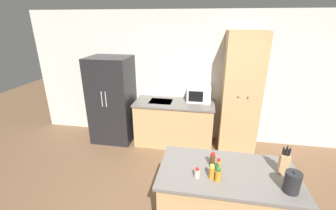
{
  "coord_description": "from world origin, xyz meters",
  "views": [
    {
      "loc": [
        0.1,
        -2.12,
        2.42
      ],
      "look_at": [
        -0.53,
        1.4,
        1.05
      ],
      "focal_mm": 24.0,
      "sensor_mm": 36.0,
      "label": 1
    }
  ],
  "objects_px": {
    "pantry_cabinet": "(241,94)",
    "spice_bottle_orange_cap": "(218,175)",
    "spice_bottle_short_red": "(217,171)",
    "spice_bottle_green_herb": "(197,173)",
    "fire_extinguisher": "(91,127)",
    "refrigerator": "(112,100)",
    "knife_block": "(284,163)",
    "spice_bottle_tall_dark": "(212,160)",
    "spice_bottle_pale_salt": "(212,172)",
    "spice_bottle_amber_oil": "(218,165)",
    "microwave": "(199,94)",
    "kettle": "(292,182)"
  },
  "relations": [
    {
      "from": "pantry_cabinet",
      "to": "spice_bottle_orange_cap",
      "type": "xyz_separation_m",
      "value": [
        -0.46,
        -2.24,
        -0.15
      ]
    },
    {
      "from": "spice_bottle_short_red",
      "to": "pantry_cabinet",
      "type": "bearing_deg",
      "value": 77.78
    },
    {
      "from": "spice_bottle_green_herb",
      "to": "fire_extinguisher",
      "type": "height_order",
      "value": "spice_bottle_green_herb"
    },
    {
      "from": "refrigerator",
      "to": "knife_block",
      "type": "height_order",
      "value": "refrigerator"
    },
    {
      "from": "spice_bottle_tall_dark",
      "to": "spice_bottle_short_red",
      "type": "relative_size",
      "value": 1.01
    },
    {
      "from": "pantry_cabinet",
      "to": "spice_bottle_green_herb",
      "type": "height_order",
      "value": "pantry_cabinet"
    },
    {
      "from": "knife_block",
      "to": "pantry_cabinet",
      "type": "bearing_deg",
      "value": 95.96
    },
    {
      "from": "knife_block",
      "to": "refrigerator",
      "type": "bearing_deg",
      "value": 144.48
    },
    {
      "from": "fire_extinguisher",
      "to": "refrigerator",
      "type": "bearing_deg",
      "value": 3.0
    },
    {
      "from": "spice_bottle_pale_salt",
      "to": "spice_bottle_amber_oil",
      "type": "bearing_deg",
      "value": 64.62
    },
    {
      "from": "refrigerator",
      "to": "microwave",
      "type": "relative_size",
      "value": 3.84
    },
    {
      "from": "spice_bottle_orange_cap",
      "to": "kettle",
      "type": "xyz_separation_m",
      "value": [
        0.67,
        -0.03,
        0.04
      ]
    },
    {
      "from": "spice_bottle_tall_dark",
      "to": "kettle",
      "type": "height_order",
      "value": "kettle"
    },
    {
      "from": "spice_bottle_tall_dark",
      "to": "spice_bottle_green_herb",
      "type": "bearing_deg",
      "value": -125.0
    },
    {
      "from": "knife_block",
      "to": "spice_bottle_amber_oil",
      "type": "distance_m",
      "value": 0.67
    },
    {
      "from": "spice_bottle_amber_oil",
      "to": "spice_bottle_short_red",
      "type": "bearing_deg",
      "value": -98.75
    },
    {
      "from": "refrigerator",
      "to": "fire_extinguisher",
      "type": "distance_m",
      "value": 0.85
    },
    {
      "from": "pantry_cabinet",
      "to": "spice_bottle_orange_cap",
      "type": "relative_size",
      "value": 15.79
    },
    {
      "from": "microwave",
      "to": "spice_bottle_tall_dark",
      "type": "relative_size",
      "value": 2.72
    },
    {
      "from": "kettle",
      "to": "spice_bottle_orange_cap",
      "type": "bearing_deg",
      "value": 177.63
    },
    {
      "from": "kettle",
      "to": "spice_bottle_short_red",
      "type": "bearing_deg",
      "value": 172.7
    },
    {
      "from": "spice_bottle_short_red",
      "to": "spice_bottle_orange_cap",
      "type": "bearing_deg",
      "value": -79.83
    },
    {
      "from": "spice_bottle_green_herb",
      "to": "kettle",
      "type": "bearing_deg",
      "value": -2.99
    },
    {
      "from": "knife_block",
      "to": "spice_bottle_short_red",
      "type": "relative_size",
      "value": 1.95
    },
    {
      "from": "kettle",
      "to": "fire_extinguisher",
      "type": "height_order",
      "value": "kettle"
    },
    {
      "from": "microwave",
      "to": "spice_bottle_amber_oil",
      "type": "height_order",
      "value": "microwave"
    },
    {
      "from": "spice_bottle_short_red",
      "to": "spice_bottle_orange_cap",
      "type": "relative_size",
      "value": 1.16
    },
    {
      "from": "pantry_cabinet",
      "to": "spice_bottle_orange_cap",
      "type": "height_order",
      "value": "pantry_cabinet"
    },
    {
      "from": "spice_bottle_short_red",
      "to": "spice_bottle_green_herb",
      "type": "distance_m",
      "value": 0.2
    },
    {
      "from": "spice_bottle_pale_salt",
      "to": "kettle",
      "type": "distance_m",
      "value": 0.73
    },
    {
      "from": "spice_bottle_short_red",
      "to": "fire_extinguisher",
      "type": "bearing_deg",
      "value": 140.93
    },
    {
      "from": "spice_bottle_green_herb",
      "to": "refrigerator",
      "type": "bearing_deg",
      "value": 130.38
    },
    {
      "from": "knife_block",
      "to": "spice_bottle_green_herb",
      "type": "relative_size",
      "value": 2.98
    },
    {
      "from": "spice_bottle_amber_oil",
      "to": "spice_bottle_orange_cap",
      "type": "height_order",
      "value": "spice_bottle_orange_cap"
    },
    {
      "from": "pantry_cabinet",
      "to": "spice_bottle_amber_oil",
      "type": "xyz_separation_m",
      "value": [
        -0.45,
        -2.06,
        -0.15
      ]
    },
    {
      "from": "pantry_cabinet",
      "to": "fire_extinguisher",
      "type": "relative_size",
      "value": 4.39
    },
    {
      "from": "spice_bottle_pale_salt",
      "to": "refrigerator",
      "type": "bearing_deg",
      "value": 132.72
    },
    {
      "from": "spice_bottle_tall_dark",
      "to": "spice_bottle_amber_oil",
      "type": "xyz_separation_m",
      "value": [
        0.06,
        -0.06,
        -0.01
      ]
    },
    {
      "from": "microwave",
      "to": "fire_extinguisher",
      "type": "distance_m",
      "value": 2.45
    },
    {
      "from": "refrigerator",
      "to": "spice_bottle_pale_salt",
      "type": "xyz_separation_m",
      "value": [
        1.99,
        -2.16,
        0.11
      ]
    },
    {
      "from": "pantry_cabinet",
      "to": "microwave",
      "type": "relative_size",
      "value": 4.94
    },
    {
      "from": "spice_bottle_orange_cap",
      "to": "fire_extinguisher",
      "type": "height_order",
      "value": "spice_bottle_orange_cap"
    },
    {
      "from": "spice_bottle_tall_dark",
      "to": "kettle",
      "type": "relative_size",
      "value": 0.73
    },
    {
      "from": "spice_bottle_green_herb",
      "to": "kettle",
      "type": "relative_size",
      "value": 0.47
    },
    {
      "from": "kettle",
      "to": "microwave",
      "type": "bearing_deg",
      "value": 112.11
    },
    {
      "from": "spice_bottle_amber_oil",
      "to": "spice_bottle_green_herb",
      "type": "xyz_separation_m",
      "value": [
        -0.22,
        -0.16,
        -0.01
      ]
    },
    {
      "from": "spice_bottle_short_red",
      "to": "spice_bottle_amber_oil",
      "type": "height_order",
      "value": "spice_bottle_short_red"
    },
    {
      "from": "refrigerator",
      "to": "spice_bottle_orange_cap",
      "type": "bearing_deg",
      "value": -46.82
    },
    {
      "from": "spice_bottle_short_red",
      "to": "spice_bottle_tall_dark",
      "type": "bearing_deg",
      "value": 103.76
    },
    {
      "from": "spice_bottle_amber_oil",
      "to": "fire_extinguisher",
      "type": "xyz_separation_m",
      "value": [
        -2.61,
        1.98,
        -0.75
      ]
    }
  ]
}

